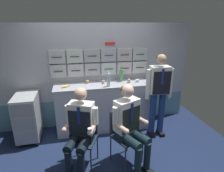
% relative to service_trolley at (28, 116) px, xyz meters
% --- Properties ---
extents(ground, '(4.80, 4.80, 0.04)m').
position_rel_service_trolley_xyz_m(ground, '(1.32, -0.99, -0.50)').
color(ground, '#192545').
extents(galley_bulkhead, '(4.20, 0.14, 2.15)m').
position_rel_service_trolley_xyz_m(galley_bulkhead, '(1.34, 0.38, 0.59)').
color(galley_bulkhead, '#B3B4C1').
rests_on(galley_bulkhead, ground).
extents(galley_counter, '(2.02, 0.53, 0.98)m').
position_rel_service_trolley_xyz_m(galley_counter, '(1.50, 0.10, 0.01)').
color(galley_counter, '#B5B8C6').
rests_on(galley_counter, ground).
extents(service_trolley, '(0.40, 0.65, 0.90)m').
position_rel_service_trolley_xyz_m(service_trolley, '(0.00, 0.00, 0.00)').
color(service_trolley, black).
rests_on(service_trolley, ground).
extents(folding_chair_left, '(0.52, 0.52, 0.87)m').
position_rel_service_trolley_xyz_m(folding_chair_left, '(1.00, -0.86, 0.06)').
color(folding_chair_left, '#2D2D33').
rests_on(folding_chair_left, ground).
extents(crew_member_left, '(0.56, 0.68, 1.29)m').
position_rel_service_trolley_xyz_m(crew_member_left, '(0.94, -1.01, 0.24)').
color(crew_member_left, black).
rests_on(crew_member_left, ground).
extents(folding_chair_right, '(0.53, 0.53, 0.87)m').
position_rel_service_trolley_xyz_m(folding_chair_right, '(1.60, -0.92, 0.06)').
color(folding_chair_right, '#2D2D33').
rests_on(folding_chair_right, ground).
extents(crew_member_right, '(0.59, 0.70, 1.32)m').
position_rel_service_trolley_xyz_m(crew_member_right, '(1.67, -1.07, 0.26)').
color(crew_member_right, black).
rests_on(crew_member_right, ground).
extents(crew_member_standing, '(0.52, 0.27, 1.62)m').
position_rel_service_trolley_xyz_m(crew_member_standing, '(2.45, -0.37, 0.47)').
color(crew_member_standing, black).
rests_on(crew_member_standing, ground).
extents(water_bottle_short, '(0.06, 0.06, 0.30)m').
position_rel_service_trolley_xyz_m(water_bottle_short, '(1.86, 0.20, 0.64)').
color(water_bottle_short, '#4CA257').
rests_on(water_bottle_short, galley_counter).
extents(sparkling_bottle_green, '(0.06, 0.06, 0.30)m').
position_rel_service_trolley_xyz_m(sparkling_bottle_green, '(1.54, -0.06, 0.64)').
color(sparkling_bottle_green, silver).
rests_on(sparkling_bottle_green, galley_counter).
extents(paper_cup_tan, '(0.06, 0.06, 0.08)m').
position_rel_service_trolley_xyz_m(paper_cup_tan, '(1.99, 0.06, 0.54)').
color(paper_cup_tan, tan).
rests_on(paper_cup_tan, galley_counter).
extents(coffee_cup_white, '(0.07, 0.07, 0.06)m').
position_rel_service_trolley_xyz_m(coffee_cup_white, '(2.18, 0.08, 0.53)').
color(coffee_cup_white, silver).
rests_on(coffee_cup_white, galley_counter).
extents(paper_cup_blue, '(0.06, 0.06, 0.07)m').
position_rel_service_trolley_xyz_m(paper_cup_blue, '(1.47, 0.12, 0.54)').
color(paper_cup_blue, tan).
rests_on(paper_cup_blue, galley_counter).
extents(coffee_cup_spare, '(0.07, 0.07, 0.06)m').
position_rel_service_trolley_xyz_m(coffee_cup_spare, '(1.16, 0.22, 0.54)').
color(coffee_cup_spare, tan).
rests_on(coffee_cup_spare, galley_counter).
extents(snack_banana, '(0.17, 0.10, 0.04)m').
position_rel_service_trolley_xyz_m(snack_banana, '(0.72, 0.04, 0.52)').
color(snack_banana, yellow).
rests_on(snack_banana, galley_counter).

